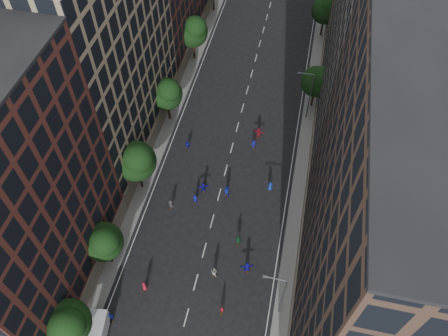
# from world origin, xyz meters

# --- Properties ---
(ground) EXTENTS (240.00, 240.00, 0.00)m
(ground) POSITION_xyz_m (0.00, 40.00, 0.00)
(ground) COLOR black
(ground) RESTS_ON ground
(sidewalk_left) EXTENTS (4.00, 105.00, 0.15)m
(sidewalk_left) POSITION_xyz_m (-12.00, 47.50, 0.07)
(sidewalk_left) COLOR slate
(sidewalk_left) RESTS_ON ground
(sidewalk_right) EXTENTS (4.00, 105.00, 0.15)m
(sidewalk_right) POSITION_xyz_m (12.00, 47.50, 0.07)
(sidewalk_right) COLOR slate
(sidewalk_right) RESTS_ON ground
(bldg_left_b) EXTENTS (14.00, 26.00, 34.00)m
(bldg_left_b) POSITION_xyz_m (-19.00, 35.00, 17.00)
(bldg_left_b) COLOR #917C5E
(bldg_left_b) RESTS_ON ground
(bldg_right_a) EXTENTS (14.00, 30.00, 36.00)m
(bldg_right_a) POSITION_xyz_m (19.00, 15.00, 18.00)
(bldg_right_a) COLOR #432F24
(bldg_right_a) RESTS_ON ground
(bldg_right_b) EXTENTS (14.00, 28.00, 33.00)m
(bldg_right_b) POSITION_xyz_m (19.00, 44.00, 16.50)
(bldg_right_b) COLOR #625B50
(bldg_right_b) RESTS_ON ground
(tree_left_0) EXTENTS (5.20, 5.20, 8.83)m
(tree_left_0) POSITION_xyz_m (-11.01, 3.85, 5.96)
(tree_left_0) COLOR black
(tree_left_0) RESTS_ON ground
(tree_left_1) EXTENTS (4.80, 4.80, 8.21)m
(tree_left_1) POSITION_xyz_m (-11.02, 13.86, 5.55)
(tree_left_1) COLOR black
(tree_left_1) RESTS_ON ground
(tree_left_2) EXTENTS (5.60, 5.60, 9.45)m
(tree_left_2) POSITION_xyz_m (-10.99, 25.83, 6.36)
(tree_left_2) COLOR black
(tree_left_2) RESTS_ON ground
(tree_left_3) EXTENTS (5.00, 5.00, 8.58)m
(tree_left_3) POSITION_xyz_m (-11.02, 39.85, 5.82)
(tree_left_3) COLOR black
(tree_left_3) RESTS_ON ground
(tree_left_4) EXTENTS (5.40, 5.40, 9.08)m
(tree_left_4) POSITION_xyz_m (-11.00, 55.84, 6.10)
(tree_left_4) COLOR black
(tree_left_4) RESTS_ON ground
(tree_right_a) EXTENTS (5.00, 5.00, 8.39)m
(tree_right_a) POSITION_xyz_m (11.38, 47.85, 5.63)
(tree_right_a) COLOR black
(tree_right_a) RESTS_ON ground
(tree_right_b) EXTENTS (5.20, 5.20, 8.83)m
(tree_right_b) POSITION_xyz_m (11.39, 67.85, 5.96)
(tree_right_b) COLOR black
(tree_right_b) RESTS_ON ground
(streetlamp_near) EXTENTS (2.64, 0.22, 9.06)m
(streetlamp_near) POSITION_xyz_m (10.37, 12.00, 5.17)
(streetlamp_near) COLOR #595B60
(streetlamp_near) RESTS_ON ground
(streetlamp_far) EXTENTS (2.64, 0.22, 9.06)m
(streetlamp_far) POSITION_xyz_m (10.37, 45.00, 5.17)
(streetlamp_far) COLOR #595B60
(streetlamp_far) RESTS_ON ground
(cargo_van) EXTENTS (3.02, 5.27, 2.66)m
(cargo_van) POSITION_xyz_m (-9.31, 4.62, 1.40)
(cargo_van) COLOR white
(cargo_van) RESTS_ON ground
(skater_4) EXTENTS (1.11, 0.76, 1.75)m
(skater_4) POSITION_xyz_m (-8.50, 6.96, 0.88)
(skater_4) COLOR #122097
(skater_4) RESTS_ON ground
(skater_5) EXTENTS (1.80, 1.12, 1.86)m
(skater_5) POSITION_xyz_m (5.95, 16.39, 0.93)
(skater_5) COLOR #1A15B1
(skater_5) RESTS_ON ground
(skater_6) EXTENTS (0.94, 0.78, 1.64)m
(skater_6) POSITION_xyz_m (-5.87, 11.34, 0.82)
(skater_6) COLOR #A81C33
(skater_6) RESTS_ON ground
(skater_7) EXTENTS (0.56, 0.37, 1.51)m
(skater_7) POSITION_xyz_m (4.00, 10.52, 0.76)
(skater_7) COLOR maroon
(skater_7) RESTS_ON ground
(skater_8) EXTENTS (1.03, 0.91, 1.76)m
(skater_8) POSITION_xyz_m (2.06, 14.92, 0.88)
(skater_8) COLOR silver
(skater_8) RESTS_ON ground
(skater_9) EXTENTS (1.17, 0.94, 1.58)m
(skater_9) POSITION_xyz_m (-6.07, 23.45, 0.79)
(skater_9) COLOR #36363A
(skater_9) RESTS_ON ground
(skater_10) EXTENTS (1.12, 0.53, 1.86)m
(skater_10) POSITION_xyz_m (4.15, 19.86, 0.93)
(skater_10) COLOR #1A5732
(skater_10) RESTS_ON ground
(skater_11) EXTENTS (1.78, 1.17, 1.84)m
(skater_11) POSITION_xyz_m (-2.36, 27.09, 0.92)
(skater_11) COLOR #141294
(skater_11) RESTS_ON ground
(skater_12) EXTENTS (0.92, 0.72, 1.66)m
(skater_12) POSITION_xyz_m (6.94, 29.38, 0.83)
(skater_12) COLOR #1433A4
(skater_12) RESTS_ON ground
(skater_13) EXTENTS (0.69, 0.49, 1.76)m
(skater_13) POSITION_xyz_m (-3.01, 24.97, 0.88)
(skater_13) COLOR #1416A6
(skater_13) RESTS_ON ground
(skater_14) EXTENTS (1.13, 1.02, 1.90)m
(skater_14) POSITION_xyz_m (1.05, 27.26, 0.95)
(skater_14) COLOR #172CBB
(skater_14) RESTS_ON ground
(skater_15) EXTENTS (1.13, 0.85, 1.55)m
(skater_15) POSITION_xyz_m (3.26, 36.73, 0.78)
(skater_15) COLOR #121596
(skater_15) RESTS_ON ground
(skater_16) EXTENTS (0.99, 0.48, 1.64)m
(skater_16) POSITION_xyz_m (-6.62, 34.41, 0.82)
(skater_16) COLOR #1519B2
(skater_16) RESTS_ON ground
(skater_17) EXTENTS (1.86, 0.78, 1.94)m
(skater_17) POSITION_xyz_m (3.66, 39.10, 0.97)
(skater_17) COLOR #AA1C33
(skater_17) RESTS_ON ground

